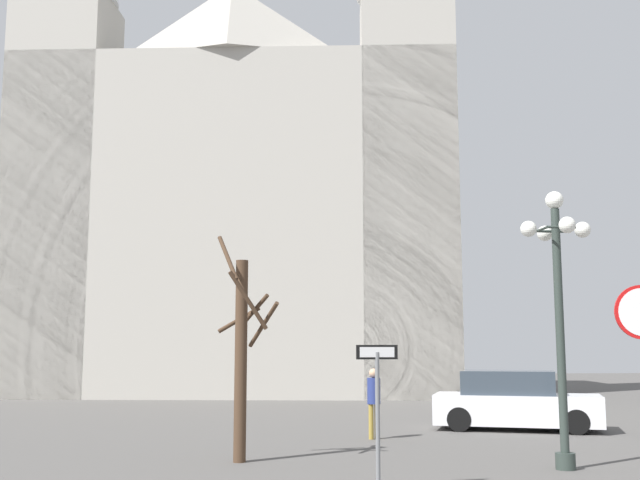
% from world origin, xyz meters
% --- Properties ---
extents(cathedral, '(21.98, 14.28, 36.95)m').
position_xyz_m(cathedral, '(-3.50, 31.42, 10.99)').
color(cathedral, '#ADA89E').
rests_on(cathedral, ground).
extents(one_way_arrow_sign, '(0.66, 0.11, 2.24)m').
position_xyz_m(one_way_arrow_sign, '(-1.26, 4.84, 1.42)').
color(one_way_arrow_sign, slate).
rests_on(one_way_arrow_sign, ground).
extents(street_lamp, '(1.37, 1.37, 5.16)m').
position_xyz_m(street_lamp, '(2.54, 6.83, 3.20)').
color(street_lamp, '#2D3833').
rests_on(street_lamp, ground).
extents(bare_tree, '(1.27, 1.28, 4.44)m').
position_xyz_m(bare_tree, '(-3.35, 8.37, 2.14)').
color(bare_tree, '#473323').
rests_on(bare_tree, ground).
extents(parked_car_near_white, '(4.75, 3.28, 1.58)m').
position_xyz_m(parked_car_near_white, '(4.06, 13.67, 0.74)').
color(parked_car_near_white, silver).
rests_on(parked_car_near_white, ground).
extents(pedestrian_walking, '(0.32, 0.32, 1.70)m').
position_xyz_m(pedestrian_walking, '(-0.12, 11.92, 1.03)').
color(pedestrian_walking, olive).
rests_on(pedestrian_walking, ground).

